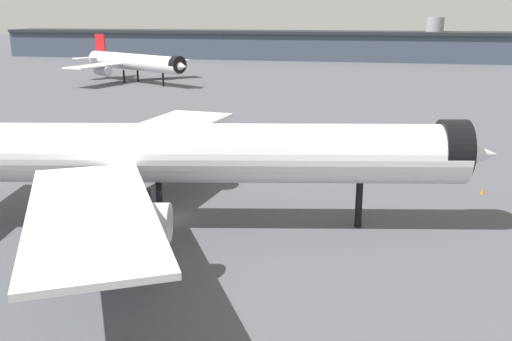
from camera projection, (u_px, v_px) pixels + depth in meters
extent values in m
plane|color=#4C4F54|center=(168.00, 218.00, 54.75)|extent=(900.00, 900.00, 0.00)
cylinder|color=white|center=(180.00, 153.00, 51.15)|extent=(50.25, 9.85, 5.23)
cone|color=white|center=(464.00, 154.00, 50.76)|extent=(6.21, 5.64, 5.13)
cylinder|color=black|center=(453.00, 150.00, 50.67)|extent=(2.84, 5.48, 5.29)
cube|color=white|center=(163.00, 129.00, 64.75)|extent=(12.74, 23.70, 0.42)
cylinder|color=#B7BAC1|center=(171.00, 150.00, 62.59)|extent=(7.23, 3.52, 2.88)
cube|color=white|center=(91.00, 212.00, 38.01)|extent=(16.25, 23.82, 0.42)
cylinder|color=#B7BAC1|center=(121.00, 223.00, 41.05)|extent=(7.23, 3.52, 2.88)
cylinder|color=black|center=(359.00, 205.00, 52.14)|extent=(0.63, 0.63, 4.19)
cylinder|color=black|center=(159.00, 194.00, 55.08)|extent=(0.63, 0.63, 4.19)
cylinder|color=black|center=(148.00, 214.00, 49.78)|extent=(0.63, 0.63, 4.19)
cylinder|color=white|center=(134.00, 62.00, 157.72)|extent=(33.24, 26.10, 4.36)
cone|color=white|center=(180.00, 66.00, 145.29)|extent=(6.39, 6.28, 4.27)
cone|color=white|center=(95.00, 58.00, 170.16)|extent=(7.02, 6.69, 4.14)
cylinder|color=black|center=(177.00, 65.00, 145.77)|extent=(4.19, 4.71, 4.40)
cube|color=white|center=(159.00, 61.00, 167.42)|extent=(17.48, 14.93, 0.35)
cylinder|color=#B7BAC1|center=(156.00, 67.00, 165.75)|extent=(5.71, 5.09, 2.40)
cube|color=white|center=(94.00, 66.00, 152.17)|extent=(11.19, 18.18, 0.35)
cylinder|color=#B7BAC1|center=(103.00, 71.00, 153.41)|extent=(5.71, 5.09, 2.40)
cube|color=red|center=(100.00, 46.00, 167.25)|extent=(3.94, 3.06, 6.97)
cube|color=white|center=(113.00, 56.00, 171.76)|extent=(6.83, 7.55, 0.26)
cube|color=white|center=(86.00, 58.00, 165.35)|extent=(6.83, 7.55, 0.26)
cylinder|color=black|center=(163.00, 80.00, 150.80)|extent=(0.52, 0.52, 3.49)
cylinder|color=black|center=(138.00, 75.00, 161.63)|extent=(0.52, 0.52, 3.49)
cylinder|color=black|center=(124.00, 77.00, 158.38)|extent=(0.52, 0.52, 3.49)
cube|color=#3D4756|center=(253.00, 46.00, 239.58)|extent=(212.68, 40.49, 10.23)
cube|color=#232628|center=(253.00, 32.00, 238.07)|extent=(212.87, 42.32, 1.20)
cylinder|color=#939399|center=(434.00, 40.00, 224.00)|extent=(6.64, 6.64, 16.87)
cone|color=#F2600C|center=(483.00, 191.00, 62.08)|extent=(0.46, 0.46, 0.57)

